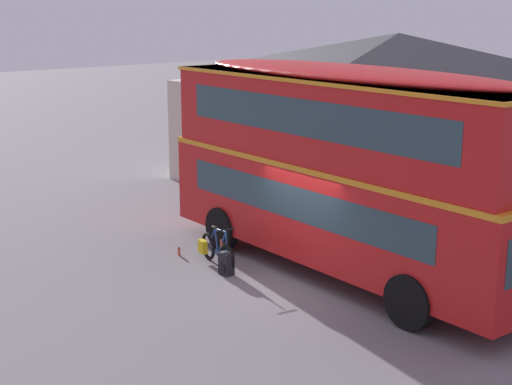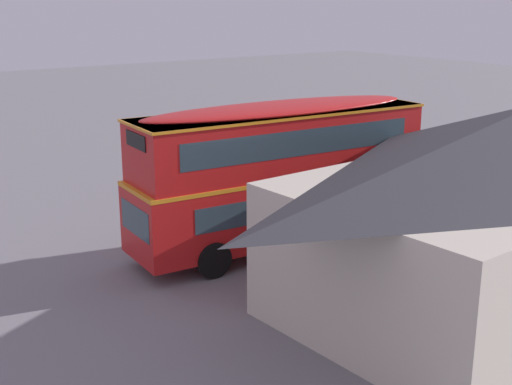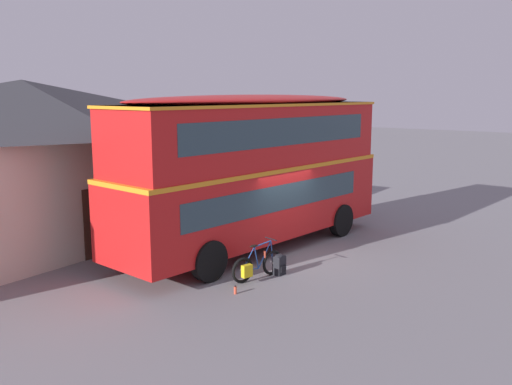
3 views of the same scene
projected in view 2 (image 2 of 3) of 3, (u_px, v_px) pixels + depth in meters
ground_plane at (261, 236)px, 24.16m from camera, size 120.00×120.00×0.00m
double_decker_bus at (280, 169)px, 22.43m from camera, size 10.22×3.26×4.79m
touring_bicycle at (299, 210)px, 25.81m from camera, size 1.68×0.56×1.02m
backpack_on_ground at (281, 214)px, 25.63m from camera, size 0.32×0.31×0.57m
water_bottle_red_squeeze at (319, 210)px, 26.72m from camera, size 0.07×0.07×0.21m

